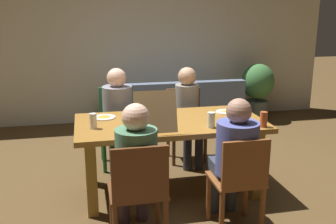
# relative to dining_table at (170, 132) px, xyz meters

# --- Properties ---
(ground_plane) EXTENTS (20.00, 20.00, 0.00)m
(ground_plane) POSITION_rel_dining_table_xyz_m (0.00, 0.00, -0.65)
(ground_plane) COLOR brown
(back_wall) EXTENTS (6.67, 0.12, 2.68)m
(back_wall) POSITION_rel_dining_table_xyz_m (0.00, 2.83, 0.69)
(back_wall) COLOR beige
(back_wall) RESTS_ON ground
(dining_table) EXTENTS (1.88, 0.95, 0.77)m
(dining_table) POSITION_rel_dining_table_xyz_m (0.00, 0.00, 0.00)
(dining_table) COLOR olive
(dining_table) RESTS_ON ground
(chair_0) EXTENTS (0.43, 0.45, 0.93)m
(chair_0) POSITION_rel_dining_table_xyz_m (-0.45, 0.91, -0.15)
(chair_0) COLOR #266333
(chair_0) RESTS_ON ground
(person_0) EXTENTS (0.35, 0.52, 1.19)m
(person_0) POSITION_rel_dining_table_xyz_m (-0.45, 0.76, 0.06)
(person_0) COLOR #384337
(person_0) RESTS_ON ground
(chair_1) EXTENTS (0.46, 0.39, 0.88)m
(chair_1) POSITION_rel_dining_table_xyz_m (0.39, 0.90, -0.16)
(chair_1) COLOR brown
(chair_1) RESTS_ON ground
(person_1) EXTENTS (0.29, 0.52, 1.18)m
(person_1) POSITION_rel_dining_table_xyz_m (0.39, 0.75, 0.04)
(person_1) COLOR #2C303F
(person_1) RESTS_ON ground
(chair_2) EXTENTS (0.45, 0.41, 0.89)m
(chair_2) POSITION_rel_dining_table_xyz_m (-0.45, -0.93, -0.16)
(chair_2) COLOR brown
(chair_2) RESTS_ON ground
(person_2) EXTENTS (0.33, 0.55, 1.17)m
(person_2) POSITION_rel_dining_table_xyz_m (-0.45, -0.78, 0.04)
(person_2) COLOR #44333D
(person_2) RESTS_ON ground
(chair_3) EXTENTS (0.42, 0.41, 0.87)m
(chair_3) POSITION_rel_dining_table_xyz_m (0.39, -0.89, -0.18)
(chair_3) COLOR brown
(chair_3) RESTS_ON ground
(person_3) EXTENTS (0.35, 0.53, 1.16)m
(person_3) POSITION_rel_dining_table_xyz_m (0.39, -0.76, 0.04)
(person_3) COLOR #333944
(person_3) RESTS_ON ground
(pizza_box_0) EXTENTS (0.38, 0.49, 0.39)m
(pizza_box_0) POSITION_rel_dining_table_xyz_m (-0.22, -0.20, 0.17)
(pizza_box_0) COLOR tan
(pizza_box_0) RESTS_ON dining_table
(plate_0) EXTENTS (0.23, 0.23, 0.03)m
(plate_0) POSITION_rel_dining_table_xyz_m (-0.64, 0.24, 0.13)
(plate_0) COLOR white
(plate_0) RESTS_ON dining_table
(plate_1) EXTENTS (0.22, 0.22, 0.03)m
(plate_1) POSITION_rel_dining_table_xyz_m (0.66, 0.18, 0.12)
(plate_1) COLOR white
(plate_1) RESTS_ON dining_table
(drinking_glass_0) EXTENTS (0.07, 0.07, 0.15)m
(drinking_glass_0) POSITION_rel_dining_table_xyz_m (0.82, -0.39, 0.19)
(drinking_glass_0) COLOR #B24D29
(drinking_glass_0) RESTS_ON dining_table
(drinking_glass_1) EXTENTS (0.07, 0.07, 0.15)m
(drinking_glass_1) POSITION_rel_dining_table_xyz_m (-0.76, -0.10, 0.19)
(drinking_glass_1) COLOR silver
(drinking_glass_1) RESTS_ON dining_table
(drinking_glass_2) EXTENTS (0.07, 0.07, 0.15)m
(drinking_glass_2) POSITION_rel_dining_table_xyz_m (0.33, -0.30, 0.19)
(drinking_glass_2) COLOR silver
(drinking_glass_2) RESTS_ON dining_table
(couch) EXTENTS (2.10, 0.78, 0.79)m
(couch) POSITION_rel_dining_table_xyz_m (0.53, 2.14, -0.36)
(couch) COLOR slate
(couch) RESTS_ON ground
(potted_plant) EXTENTS (0.54, 0.54, 0.96)m
(potted_plant) POSITION_rel_dining_table_xyz_m (2.04, 2.34, -0.10)
(potted_plant) COLOR #4D5752
(potted_plant) RESTS_ON ground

